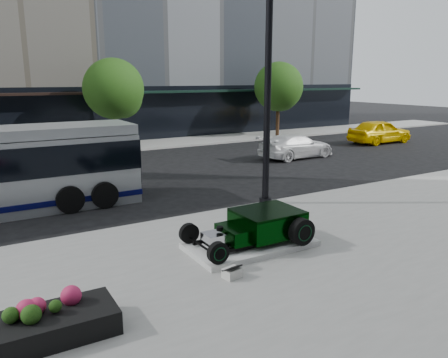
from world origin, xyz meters
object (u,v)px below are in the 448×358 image
flower_planter (51,323)px  hot_rod (261,225)px  white_sedan (296,146)px  yellow_taxi (380,131)px  lamppost (267,102)px

flower_planter → hot_rod: bearing=16.7°
white_sedan → yellow_taxi: yellow_taxi is taller
white_sedan → hot_rod: bearing=133.7°
hot_rod → white_sedan: bearing=46.5°
hot_rod → yellow_taxi: yellow_taxi is taller
yellow_taxi → white_sedan: bearing=100.6°
hot_rod → lamppost: 5.15m
flower_planter → yellow_taxi: size_ratio=0.45×
flower_planter → yellow_taxi: (24.62, 13.74, 0.46)m
lamppost → flower_planter: bearing=-148.8°
lamppost → yellow_taxi: lamppost is taller
white_sedan → yellow_taxi: bearing=-82.7°
white_sedan → lamppost: bearing=131.3°
hot_rod → white_sedan: (9.92, 10.44, -0.00)m
hot_rod → yellow_taxi: size_ratio=0.65×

